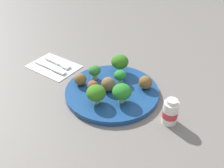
% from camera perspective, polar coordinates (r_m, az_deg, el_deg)
% --- Properties ---
extents(ground_plane, '(4.00, 4.00, 0.00)m').
position_cam_1_polar(ground_plane, '(0.76, 0.00, -2.20)').
color(ground_plane, slate).
extents(plate, '(0.28, 0.28, 0.02)m').
position_cam_1_polar(plate, '(0.76, 0.00, -1.73)').
color(plate, navy).
rests_on(plate, ground_plane).
extents(broccoli_floret_mid_left, '(0.05, 0.05, 0.06)m').
position_cam_1_polar(broccoli_floret_mid_left, '(0.69, -3.82, -1.99)').
color(broccoli_floret_mid_left, '#9AC878').
rests_on(broccoli_floret_mid_left, plate).
extents(broccoli_floret_near_rim, '(0.05, 0.05, 0.06)m').
position_cam_1_polar(broccoli_floret_near_rim, '(0.69, 2.25, -1.83)').
color(broccoli_floret_near_rim, '#9AC278').
rests_on(broccoli_floret_near_rim, plate).
extents(broccoli_floret_center, '(0.06, 0.06, 0.06)m').
position_cam_1_polar(broccoli_floret_center, '(0.81, 1.79, 5.03)').
color(broccoli_floret_center, '#AAC881').
rests_on(broccoli_floret_center, plate).
extents(broccoli_floret_mid_right, '(0.04, 0.04, 0.04)m').
position_cam_1_polar(broccoli_floret_mid_right, '(0.77, 1.55, 2.02)').
color(broccoli_floret_mid_right, '#9FCC82').
rests_on(broccoli_floret_mid_right, plate).
extents(broccoli_floret_far_rim, '(0.04, 0.04, 0.05)m').
position_cam_1_polar(broccoli_floret_far_rim, '(0.79, -3.99, 2.95)').
color(broccoli_floret_far_rim, '#8DBA78').
rests_on(broccoli_floret_far_rim, plate).
extents(meatball_mid_right, '(0.04, 0.04, 0.04)m').
position_cam_1_polar(meatball_mid_right, '(0.75, 7.57, 0.36)').
color(meatball_mid_right, brown).
rests_on(meatball_mid_right, plate).
extents(meatball_mid_left, '(0.04, 0.04, 0.04)m').
position_cam_1_polar(meatball_mid_left, '(0.74, -0.86, -0.04)').
color(meatball_mid_left, brown).
rests_on(meatball_mid_left, plate).
extents(meatball_front_left, '(0.04, 0.04, 0.04)m').
position_cam_1_polar(meatball_front_left, '(0.77, -7.16, 1.05)').
color(meatball_front_left, brown).
rests_on(meatball_front_left, plate).
extents(meatball_center, '(0.03, 0.03, 0.03)m').
position_cam_1_polar(meatball_center, '(0.74, -4.34, -0.45)').
color(meatball_center, brown).
rests_on(meatball_center, plate).
extents(napkin, '(0.17, 0.12, 0.01)m').
position_cam_1_polar(napkin, '(0.91, -13.05, 3.95)').
color(napkin, white).
rests_on(napkin, ground_plane).
extents(fork, '(0.12, 0.02, 0.01)m').
position_cam_1_polar(fork, '(0.92, -11.97, 4.56)').
color(fork, silver).
rests_on(fork, napkin).
extents(knife, '(0.15, 0.02, 0.01)m').
position_cam_1_polar(knife, '(0.90, -13.59, 3.59)').
color(knife, white).
rests_on(knife, napkin).
extents(yogurt_bottle, '(0.04, 0.04, 0.07)m').
position_cam_1_polar(yogurt_bottle, '(0.67, 13.03, -6.25)').
color(yogurt_bottle, white).
rests_on(yogurt_bottle, ground_plane).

